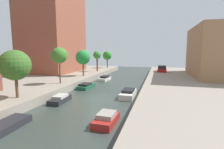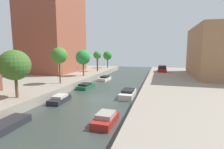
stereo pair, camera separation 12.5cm
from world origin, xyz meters
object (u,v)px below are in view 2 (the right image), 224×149
Objects in this scene: parked_car at (162,69)px; moored_boat_left_3 at (86,86)px; low_block_right at (222,52)px; moored_boat_right_3 at (128,94)px; street_tree_5 at (108,56)px; moored_boat_right_2 at (106,119)px; street_tree_4 at (97,56)px; street_tree_3 at (83,57)px; moored_boat_left_4 at (105,78)px; street_tree_2 at (59,56)px; moored_boat_left_2 at (60,99)px; street_tree_1 at (15,65)px; moored_boat_left_1 at (5,126)px; apartment_tower_far at (53,27)px.

parked_car is 20.29m from moored_boat_left_3.
low_block_right is 21.61m from moored_boat_right_3.
street_tree_5 reaches higher than moored_boat_right_2.
low_block_right reaches higher than street_tree_4.
moored_boat_right_3 is at bearing -24.18° from moored_boat_left_3.
moored_boat_left_4 is (3.76, 1.60, -4.10)m from street_tree_3.
low_block_right reaches higher than street_tree_2.
moored_boat_left_3 is (3.11, -13.68, -4.24)m from street_tree_4.
parked_car is 28.74m from moored_boat_right_2.
street_tree_3 is at bearing 103.63° from moored_boat_left_2.
street_tree_1 reaches higher than moored_boat_right_2.
moored_boat_right_3 reaches higher than moored_boat_left_2.
street_tree_1 is at bearing 124.74° from moored_boat_left_1.
apartment_tower_far is 4.96× the size of moored_boat_right_3.
low_block_right is (34.00, 1.43, -5.27)m from apartment_tower_far.
street_tree_3 reaches higher than moored_boat_right_3.
street_tree_1 reaches higher than street_tree_5.
street_tree_2 is 1.61× the size of moored_boat_left_2.
street_tree_3 reaches higher than street_tree_5.
low_block_right is at bearing 28.69° from moored_boat_left_3.
street_tree_1 is 1.08× the size of parked_car.
moored_boat_left_3 is at bearing -94.90° from moored_boat_left_4.
moored_boat_left_2 is at bearing -58.94° from street_tree_2.
street_tree_2 reaches higher than moored_boat_left_1.
moored_boat_left_2 is at bearing 38.69° from street_tree_1.
street_tree_2 is at bearing -146.78° from moored_boat_left_3.
street_tree_3 reaches higher than moored_boat_left_4.
moored_boat_left_3 is at bearing -81.86° from street_tree_5.
street_tree_4 reaches higher than moored_boat_left_2.
street_tree_5 is at bearing 106.73° from moored_boat_right_2.
moored_boat_left_4 is (3.76, -6.08, -4.21)m from street_tree_4.
moored_boat_right_2 is at bearing -91.80° from moored_boat_right_3.
street_tree_2 is 15.72m from street_tree_4.
moored_boat_right_2 is at bearing -68.39° from street_tree_4.
moored_boat_left_4 is at bearing -168.49° from low_block_right.
low_block_right is 29.45m from moored_boat_left_2.
street_tree_4 is (-24.85, 1.78, -0.99)m from low_block_right.
street_tree_5 is 1.15× the size of moored_boat_right_3.
apartment_tower_far is 26.15m from parked_car.
street_tree_2 is at bearing 136.26° from moored_boat_right_2.
moored_boat_left_4 is (-21.09, -4.30, -5.20)m from low_block_right.
street_tree_2 is at bearing -127.67° from parked_car.
street_tree_1 is 8.06m from street_tree_2.
street_tree_4 is at bearing 90.00° from street_tree_1.
street_tree_4 reaches higher than moored_boat_right_3.
parked_car is (14.50, 18.77, -3.45)m from street_tree_2.
street_tree_2 reaches higher than street_tree_4.
low_block_right reaches higher than moored_boat_right_2.
low_block_right is 24.93m from street_tree_4.
apartment_tower_far is 29.84m from moored_boat_left_1.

